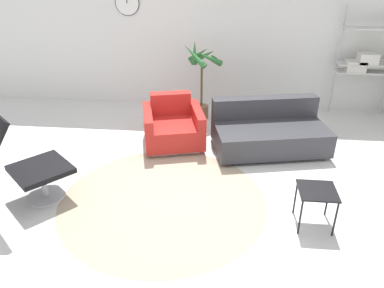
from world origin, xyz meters
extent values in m
plane|color=silver|center=(0.00, 0.00, 0.00)|extent=(12.00, 12.00, 0.00)
cube|color=silver|center=(0.00, 2.83, 1.40)|extent=(12.00, 0.06, 2.80)
cylinder|color=black|center=(-1.31, 2.79, 1.79)|extent=(0.42, 0.01, 0.42)
cylinder|color=white|center=(-1.31, 2.79, 1.79)|extent=(0.40, 0.02, 0.40)
cylinder|color=tan|center=(-0.24, -0.30, 0.00)|extent=(2.39, 2.39, 0.01)
cylinder|color=#BCBCC1|center=(-1.62, -0.36, 0.01)|extent=(0.62, 0.62, 0.02)
cylinder|color=#BCBCC1|center=(-1.62, -0.36, 0.18)|extent=(0.06, 0.06, 0.32)
cube|color=black|center=(-1.62, -0.36, 0.38)|extent=(0.84, 0.84, 0.06)
cube|color=silver|center=(-0.32, 1.12, 0.03)|extent=(0.83, 0.82, 0.06)
cube|color=red|center=(-0.32, 1.12, 0.21)|extent=(0.78, 0.95, 0.31)
cube|color=red|center=(-0.40, 1.43, 0.53)|extent=(0.62, 0.32, 0.33)
cube|color=red|center=(0.03, 1.21, 0.31)|extent=(0.32, 0.83, 0.49)
cube|color=red|center=(-0.67, 1.03, 0.31)|extent=(0.32, 0.83, 0.49)
cube|color=black|center=(1.08, 1.08, 0.03)|extent=(1.53, 1.03, 0.05)
cube|color=#333338|center=(1.08, 1.08, 0.22)|extent=(1.71, 1.19, 0.34)
cube|color=#333338|center=(1.01, 1.41, 0.54)|extent=(1.57, 0.53, 0.30)
cube|color=black|center=(1.41, -0.56, 0.42)|extent=(0.38, 0.38, 0.02)
cylinder|color=black|center=(1.23, -0.73, 0.21)|extent=(0.02, 0.02, 0.41)
cylinder|color=black|center=(1.58, -0.73, 0.21)|extent=(0.02, 0.02, 0.41)
cylinder|color=black|center=(1.23, -0.39, 0.21)|extent=(0.02, 0.02, 0.41)
cylinder|color=black|center=(1.58, -0.39, 0.21)|extent=(0.02, 0.02, 0.41)
cylinder|color=brown|center=(0.02, 2.17, 0.11)|extent=(0.24, 0.24, 0.22)
cylinder|color=#382819|center=(0.02, 2.17, 0.21)|extent=(0.22, 0.22, 0.02)
cylinder|color=brown|center=(0.02, 2.17, 0.60)|extent=(0.04, 0.04, 0.76)
cone|color=#2D6B33|center=(0.20, 2.15, 1.06)|extent=(0.14, 0.41, 0.26)
cone|color=#2D6B33|center=(0.07, 2.30, 1.06)|extent=(0.35, 0.22, 0.25)
cone|color=#2D6B33|center=(-0.05, 2.31, 1.06)|extent=(0.37, 0.25, 0.26)
cone|color=#2D6B33|center=(-0.10, 2.16, 1.14)|extent=(0.12, 0.32, 0.38)
cone|color=#2D6B33|center=(-0.09, 1.99, 1.12)|extent=(0.45, 0.33, 0.37)
cone|color=#2D6B33|center=(0.14, 1.99, 1.09)|extent=(0.46, 0.35, 0.32)
cylinder|color=#BCBCC1|center=(2.28, 2.66, 0.91)|extent=(0.03, 0.03, 1.83)
cube|color=silver|center=(2.72, 2.54, 0.78)|extent=(0.94, 0.28, 0.02)
cube|color=silver|center=(2.72, 2.54, 0.92)|extent=(0.94, 0.28, 0.02)
cube|color=silver|center=(2.72, 2.54, 1.49)|extent=(0.94, 0.28, 0.02)
cube|color=beige|center=(2.54, 2.53, 0.88)|extent=(0.31, 0.24, 0.18)
cube|color=silver|center=(2.72, 2.53, 1.01)|extent=(0.30, 0.24, 0.17)
camera|label=1|loc=(0.45, -3.81, 2.58)|focal=35.00mm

